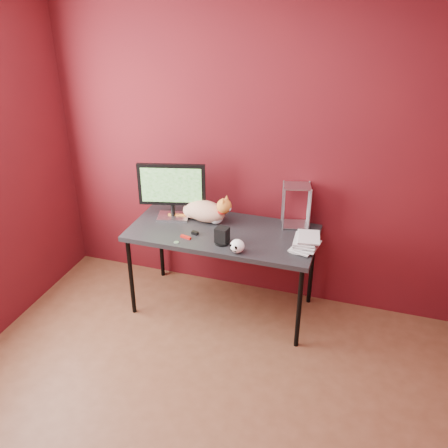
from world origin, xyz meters
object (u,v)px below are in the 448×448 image
(monitor, at_px, (172,188))
(cat, at_px, (205,211))
(speaker, at_px, (222,236))
(skull_mug, at_px, (237,246))
(desk, at_px, (223,236))
(book_stack, at_px, (301,178))

(monitor, xyz_separation_m, cat, (0.27, 0.03, -0.18))
(cat, relative_size, speaker, 4.21)
(cat, height_order, skull_mug, cat)
(desk, xyz_separation_m, skull_mug, (0.21, -0.29, 0.10))
(desk, xyz_separation_m, book_stack, (0.60, -0.06, 0.60))
(book_stack, bearing_deg, skull_mug, -149.42)
(desk, relative_size, speaker, 11.23)
(cat, xyz_separation_m, skull_mug, (0.40, -0.42, -0.04))
(desk, xyz_separation_m, monitor, (-0.47, 0.10, 0.32))
(skull_mug, distance_m, book_stack, 0.68)
(skull_mug, xyz_separation_m, speaker, (-0.15, 0.10, 0.01))
(cat, relative_size, book_stack, 0.51)
(monitor, xyz_separation_m, skull_mug, (0.68, -0.39, -0.21))
(speaker, relative_size, book_stack, 0.12)
(speaker, bearing_deg, desk, 114.92)
(desk, bearing_deg, cat, 146.81)
(monitor, xyz_separation_m, book_stack, (1.07, -0.16, 0.29))
(speaker, bearing_deg, book_stack, 22.26)
(monitor, relative_size, book_stack, 0.49)
(cat, bearing_deg, desk, -21.33)
(monitor, distance_m, speaker, 0.64)
(cat, distance_m, speaker, 0.41)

